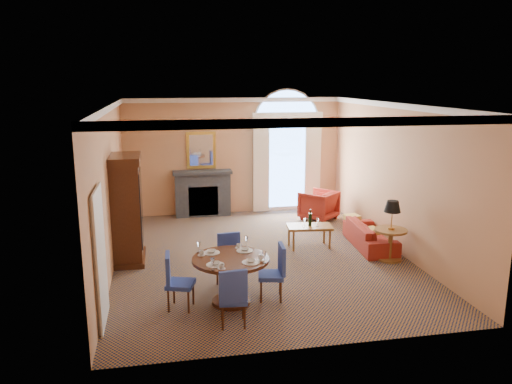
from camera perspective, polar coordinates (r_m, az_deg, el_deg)
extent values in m
plane|color=#142140|center=(10.69, 0.52, -7.40)|extent=(7.50, 7.50, 0.00)
cube|color=tan|center=(13.89, -2.56, 4.11)|extent=(6.00, 0.04, 3.20)
cube|color=tan|center=(10.10, -16.39, 0.33)|extent=(0.04, 7.50, 3.20)
cube|color=tan|center=(11.23, 15.71, 1.58)|extent=(0.04, 7.50, 3.20)
cube|color=silver|center=(10.05, 0.55, 10.00)|extent=(6.00, 7.50, 0.04)
cube|color=silver|center=(10.05, 0.55, 9.66)|extent=(6.00, 7.50, 0.12)
cube|color=silver|center=(7.95, -17.37, -7.33)|extent=(0.08, 0.90, 2.06)
cube|color=#393E44|center=(13.78, -6.10, -0.26)|extent=(1.50, 0.40, 1.20)
cube|color=#393E44|center=(13.62, -6.16, 2.34)|extent=(1.60, 0.46, 0.08)
cube|color=yellow|center=(13.73, -6.28, 4.78)|extent=(0.80, 0.04, 1.00)
cube|color=silver|center=(13.71, -6.28, 4.77)|extent=(0.64, 0.02, 0.84)
cube|color=silver|center=(14.22, 3.46, 2.87)|extent=(1.90, 0.04, 2.50)
cube|color=#98C3FF|center=(14.21, 3.47, 2.86)|extent=(1.70, 0.02, 2.30)
cylinder|color=silver|center=(14.06, 3.53, 7.89)|extent=(1.90, 0.04, 1.90)
cube|color=beige|center=(13.94, 0.59, 2.69)|extent=(0.45, 0.06, 2.45)
cube|color=beige|center=(14.31, 6.49, 2.87)|extent=(0.45, 0.06, 2.45)
cube|color=beige|center=(13.93, 3.66, 8.47)|extent=(2.00, 0.08, 0.30)
cube|color=#36190C|center=(10.51, -14.53, -2.32)|extent=(0.56, 1.02, 2.05)
cube|color=#36190C|center=(10.28, -14.87, 3.64)|extent=(0.63, 1.13, 0.16)
cube|color=#36190C|center=(10.79, -14.24, -7.31)|extent=(0.63, 1.13, 0.10)
cylinder|color=#36190C|center=(8.31, -2.92, -7.69)|extent=(1.28, 1.28, 0.05)
cylinder|color=#36190C|center=(8.46, -2.89, -10.25)|extent=(0.17, 0.17, 0.75)
cylinder|color=#36190C|center=(8.60, -2.86, -12.36)|extent=(0.64, 0.64, 0.06)
cylinder|color=silver|center=(8.61, -1.29, -6.71)|extent=(0.29, 0.29, 0.01)
imported|color=silver|center=(8.60, -1.29, -6.55)|extent=(0.15, 0.15, 0.04)
imported|color=silver|center=(8.75, -1.99, -6.14)|extent=(0.09, 0.09, 0.07)
cylinder|color=silver|center=(8.54, -5.12, -6.93)|extent=(0.29, 0.29, 0.01)
imported|color=silver|center=(8.53, -5.12, -6.77)|extent=(0.15, 0.15, 0.04)
imported|color=silver|center=(8.44, -6.26, -6.93)|extent=(0.09, 0.09, 0.07)
cylinder|color=silver|center=(8.00, -4.68, -8.29)|extent=(0.29, 0.29, 0.01)
imported|color=silver|center=(7.99, -4.69, -8.13)|extent=(0.15, 0.15, 0.04)
imported|color=silver|center=(7.83, -3.97, -8.47)|extent=(0.09, 0.09, 0.07)
cylinder|color=silver|center=(8.08, -0.59, -8.04)|extent=(0.29, 0.29, 0.01)
imported|color=silver|center=(8.07, -0.59, -7.88)|extent=(0.15, 0.15, 0.04)
imported|color=silver|center=(8.17, 0.54, -7.53)|extent=(0.09, 0.09, 0.07)
cube|color=#263C97|center=(9.11, -3.06, -8.21)|extent=(0.54, 0.54, 0.07)
cube|color=#263C97|center=(9.20, -3.12, -6.18)|extent=(0.43, 0.11, 0.51)
cylinder|color=#36190C|center=(9.41, -2.64, -9.02)|extent=(0.03, 0.03, 0.39)
cylinder|color=#36190C|center=(9.26, -4.45, -9.40)|extent=(0.03, 0.03, 0.39)
cylinder|color=#36190C|center=(9.14, -1.62, -9.68)|extent=(0.03, 0.03, 0.39)
cylinder|color=#36190C|center=(8.99, -3.47, -10.09)|extent=(0.03, 0.03, 0.39)
cube|color=#263C97|center=(7.75, -2.65, -12.09)|extent=(0.46, 0.46, 0.07)
cube|color=#263C97|center=(7.47, -2.61, -10.79)|extent=(0.43, 0.11, 0.51)
cylinder|color=#36190C|center=(7.70, -3.83, -14.20)|extent=(0.03, 0.03, 0.39)
cylinder|color=#36190C|center=(7.71, -1.30, -14.12)|extent=(0.03, 0.03, 0.39)
cylinder|color=#36190C|center=(8.00, -3.92, -13.13)|extent=(0.03, 0.03, 0.39)
cylinder|color=#36190C|center=(8.01, -1.49, -13.05)|extent=(0.03, 0.03, 0.39)
cube|color=#263C97|center=(8.60, 1.71, -9.52)|extent=(0.50, 0.50, 0.07)
cube|color=#263C97|center=(8.55, 2.97, -7.68)|extent=(0.09, 0.43, 0.51)
cylinder|color=#36190C|center=(8.54, 2.85, -11.36)|extent=(0.03, 0.03, 0.39)
cylinder|color=#36190C|center=(8.84, 2.76, -10.49)|extent=(0.03, 0.03, 0.39)
cylinder|color=#36190C|center=(8.53, 0.59, -11.37)|extent=(0.03, 0.03, 0.39)
cylinder|color=#36190C|center=(8.84, 0.58, -10.49)|extent=(0.03, 0.03, 0.39)
cube|color=#263C97|center=(8.35, -8.61, -10.36)|extent=(0.53, 0.53, 0.07)
cube|color=#263C97|center=(8.23, -10.03, -8.68)|extent=(0.08, 0.42, 0.51)
cylinder|color=#36190C|center=(8.63, -9.36, -11.27)|extent=(0.03, 0.03, 0.39)
cylinder|color=#36190C|center=(8.34, -9.98, -12.17)|extent=(0.03, 0.03, 0.39)
cylinder|color=#36190C|center=(8.55, -7.18, -11.43)|extent=(0.03, 0.03, 0.39)
cylinder|color=#36190C|center=(8.26, -7.72, -12.35)|extent=(0.03, 0.03, 0.39)
imported|color=#9E291C|center=(11.52, 12.91, -4.82)|extent=(0.86, 1.90, 0.54)
imported|color=#9E291C|center=(13.47, 7.16, -1.50)|extent=(1.20, 1.20, 0.78)
cube|color=brown|center=(11.20, 6.13, -3.98)|extent=(1.05, 0.67, 0.05)
cylinder|color=brown|center=(10.99, 4.31, -5.66)|extent=(0.05, 0.05, 0.44)
cylinder|color=brown|center=(11.23, 8.44, -5.36)|extent=(0.05, 0.05, 0.44)
cylinder|color=brown|center=(11.35, 3.79, -5.05)|extent=(0.05, 0.05, 0.44)
cylinder|color=brown|center=(11.58, 7.79, -4.77)|extent=(0.05, 0.05, 0.44)
cylinder|color=brown|center=(10.66, 15.18, -4.24)|extent=(0.67, 0.67, 0.04)
cylinder|color=brown|center=(10.76, 15.08, -5.95)|extent=(0.09, 0.09, 0.63)
cylinder|color=brown|center=(10.85, 14.99, -7.41)|extent=(0.49, 0.49, 0.04)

